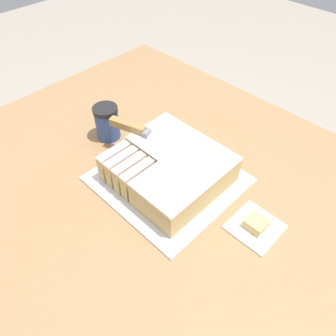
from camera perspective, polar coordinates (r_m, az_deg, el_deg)
ground_plane at (r=1.65m, az=0.20°, el=-24.39°), size 8.00×8.00×0.00m
countertop at (r=1.25m, az=0.25°, el=-17.52°), size 1.40×1.10×0.88m
cake_board at (r=0.91m, az=-0.00°, el=-1.93°), size 0.36×0.34×0.01m
cake at (r=0.87m, az=0.45°, el=-0.00°), size 0.28×0.27×0.08m
knife at (r=0.91m, az=-4.65°, el=6.44°), size 0.33×0.13×0.02m
coffee_cup at (r=1.03m, az=-10.56°, el=7.82°), size 0.08×0.08×0.11m
paper_napkin at (r=0.84m, az=14.90°, el=-9.89°), size 0.11×0.11×0.01m
brownie at (r=0.82m, az=15.09°, el=-9.29°), size 0.05×0.05×0.02m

